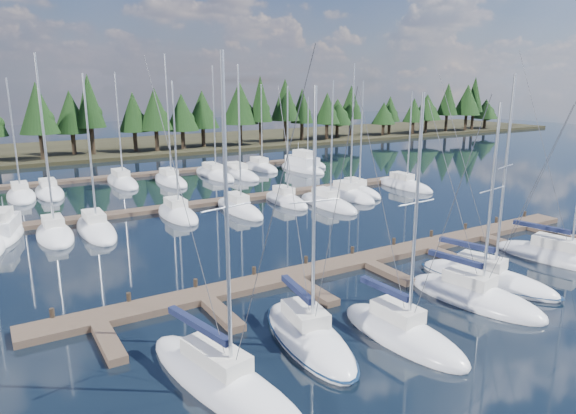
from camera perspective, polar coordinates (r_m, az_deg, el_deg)
ground at (r=46.40m, az=-1.27°, el=-1.83°), size 260.00×260.00×0.00m
far_shore at (r=101.96m, az=-18.43°, el=6.27°), size 220.00×30.00×0.60m
main_dock at (r=36.44m, az=8.74°, el=-6.12°), size 44.00×6.13×0.90m
back_docks at (r=63.64m, az=-10.10°, el=2.46°), size 50.00×21.80×0.40m
front_sailboat_0 at (r=22.87m, az=-7.19°, el=-18.71°), size 4.73×10.85×14.42m
front_sailboat_1 at (r=26.12m, az=2.28°, el=-14.19°), size 4.17×8.99×13.17m
front_sailboat_2 at (r=26.97m, az=12.54°, el=-13.56°), size 3.10×8.01×12.88m
front_sailboat_3 at (r=32.32m, az=19.99°, el=-9.35°), size 4.48×8.79×12.27m
front_sailboat_4 at (r=35.34m, az=21.19°, el=-7.44°), size 5.06×9.55×13.75m
front_sailboat_5 at (r=41.52m, az=28.14°, el=-5.01°), size 4.74×9.96×15.51m
back_sailboat_rows at (r=59.63m, az=-8.50°, el=1.82°), size 46.40×33.33×16.47m
motor_yacht_left at (r=48.19m, az=-29.05°, el=-2.47°), size 4.62×8.38×3.97m
motor_yacht_right at (r=73.92m, az=1.59°, el=4.50°), size 3.76×9.73×4.78m
tree_line at (r=92.06m, az=-16.79°, el=10.07°), size 184.66×11.68×13.33m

